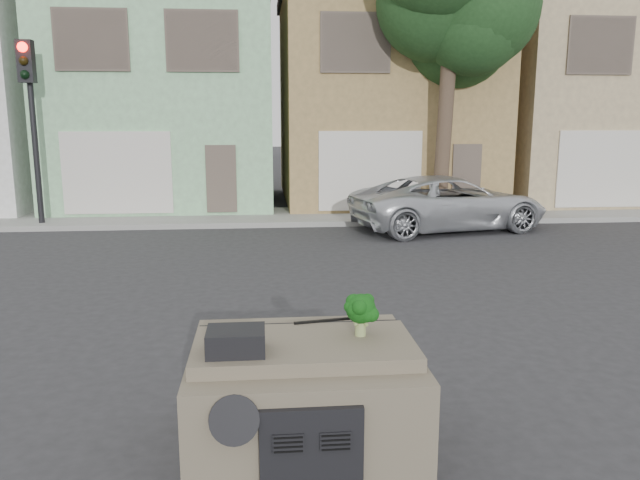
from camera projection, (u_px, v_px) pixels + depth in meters
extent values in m
plane|color=#303033|center=(289.00, 339.00, 8.71)|extent=(120.00, 120.00, 0.00)
cube|color=gray|center=(274.00, 217.00, 18.95)|extent=(40.00, 3.00, 0.15)
cube|color=#91CA95|center=(170.00, 96.00, 21.83)|extent=(7.20, 8.20, 7.55)
cube|color=#9C804D|center=(381.00, 97.00, 22.51)|extent=(7.20, 8.20, 7.55)
cube|color=tan|center=(579.00, 98.00, 23.20)|extent=(7.20, 8.20, 7.55)
imported|color=silver|center=(448.00, 230.00, 17.19)|extent=(5.77, 3.57, 1.49)
cube|color=black|center=(33.00, 136.00, 16.90)|extent=(0.40, 0.40, 5.10)
cube|color=#1E3F1C|center=(446.00, 75.00, 17.92)|extent=(4.40, 4.00, 8.50)
cube|color=#6A604D|center=(303.00, 394.00, 5.67)|extent=(2.00, 1.80, 1.12)
cube|color=black|center=(236.00, 341.00, 5.14)|extent=(0.48, 0.38, 0.20)
cube|color=black|center=(330.00, 320.00, 5.95)|extent=(0.69, 0.15, 0.02)
cube|color=#0D3B0D|center=(361.00, 314.00, 5.53)|extent=(0.36, 0.36, 0.39)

